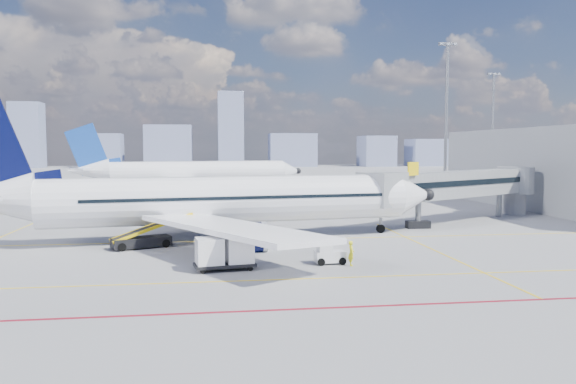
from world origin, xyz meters
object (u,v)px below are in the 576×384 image
Objects in this scene: main_aircraft at (210,201)px; cargo_dolly at (225,252)px; ramp_worker at (351,253)px; second_aircraft at (190,173)px; baggage_tug at (328,254)px; belt_loader at (143,239)px.

main_aircraft is 11.71m from cargo_dolly.
ramp_worker is at bearing -7.62° from cargo_dolly.
baggage_tug is (11.04, -63.25, -2.58)m from second_aircraft.
cargo_dolly is at bearing -98.64° from second_aircraft.
baggage_tug is 6.81m from cargo_dolly.
main_aircraft is at bearing 43.58° from ramp_worker.
cargo_dolly reaches higher than baggage_tug.
second_aircraft is 65.22m from ramp_worker.
baggage_tug is 0.51× the size of cargo_dolly.
second_aircraft is at bearing 16.31° from ramp_worker.
baggage_tug is (7.57, -10.57, -2.58)m from main_aircraft.
second_aircraft is 64.25m from baggage_tug.
cargo_dolly is at bearing -93.21° from main_aircraft.
main_aircraft is 10.13× the size of cargo_dolly.
main_aircraft reaches higher than baggage_tug.
cargo_dolly reaches higher than ramp_worker.
baggage_tug is 14.81m from belt_loader.
belt_loader reaches higher than baggage_tug.
second_aircraft reaches higher than baggage_tug.
belt_loader is 16.34m from ramp_worker.
baggage_tug is at bearing -61.76° from main_aircraft.
belt_loader is 3.85× the size of ramp_worker.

